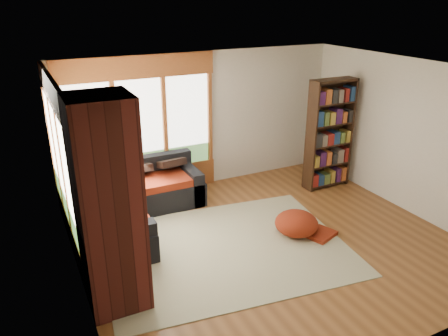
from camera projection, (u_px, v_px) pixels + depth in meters
name	position (u px, v px, depth m)	size (l,w,h in m)	color
floor	(268.00, 242.00, 6.73)	(5.50, 5.50, 0.00)	brown
ceiling	(276.00, 72.00, 5.76)	(5.50, 5.50, 0.00)	white
wall_back	(202.00, 121.00, 8.32)	(5.50, 0.04, 2.60)	silver
wall_front	(411.00, 249.00, 4.16)	(5.50, 0.04, 2.60)	silver
wall_left	(72.00, 201.00, 5.12)	(0.04, 5.00, 2.60)	silver
wall_right	(410.00, 137.00, 7.37)	(0.04, 5.00, 2.60)	silver
windows_back	(141.00, 127.00, 7.79)	(2.82, 0.10, 1.90)	#985326
windows_left	(61.00, 163.00, 6.11)	(0.10, 2.62, 1.90)	#985326
roller_blind	(52.00, 121.00, 6.66)	(0.03, 0.72, 0.90)	#567845
brick_chimney	(109.00, 207.00, 4.97)	(0.70, 0.70, 2.60)	#471914
sectional_sofa	(114.00, 205.00, 7.23)	(2.20, 2.20, 0.80)	black
area_rug	(226.00, 248.00, 6.54)	(3.55, 2.71, 0.01)	silver
bookshelf	(330.00, 134.00, 8.32)	(0.91, 0.30, 2.12)	black
pouf	(297.00, 223.00, 6.89)	(0.69, 0.69, 0.37)	maroon
dog_tan	(119.00, 180.00, 6.98)	(0.99, 0.85, 0.48)	brown
dog_brindle	(116.00, 195.00, 6.57)	(0.57, 0.78, 0.39)	#372B1C
throw_pillows	(112.00, 175.00, 7.19)	(1.98, 1.68, 0.45)	black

